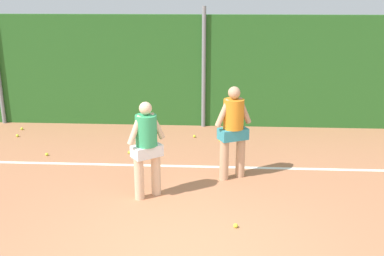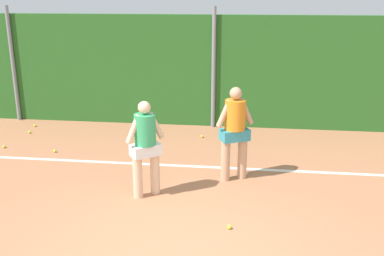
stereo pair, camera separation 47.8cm
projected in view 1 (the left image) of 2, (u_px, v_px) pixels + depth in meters
ground_plane at (195, 197)px, 7.42m from camera, size 28.03×28.03×0.00m
hedge_fence_backdrop at (204, 71)px, 11.11m from camera, size 18.22×0.25×2.79m
fence_post_center at (204, 68)px, 10.91m from camera, size 0.10×0.10×3.00m
court_baseline_paint at (198, 166)px, 8.73m from camera, size 13.32×0.10×0.01m
player_foreground_near at (147, 145)px, 7.20m from camera, size 0.57×0.52×1.64m
player_midcourt at (233, 128)px, 7.93m from camera, size 0.67×0.49×1.73m
tennis_ball_2 at (236, 226)px, 6.46m from camera, size 0.07×0.07×0.07m
tennis_ball_3 at (194, 136)px, 10.47m from camera, size 0.07×0.07×0.07m
tennis_ball_4 at (22, 129)px, 11.04m from camera, size 0.07×0.07×0.07m
tennis_ball_5 at (220, 140)px, 10.17m from camera, size 0.07×0.07×0.07m
tennis_ball_6 at (17, 136)px, 10.51m from camera, size 0.07×0.07×0.07m
tennis_ball_8 at (47, 154)px, 9.30m from camera, size 0.07×0.07×0.07m
tennis_ball_9 at (129, 152)px, 9.41m from camera, size 0.07×0.07×0.07m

